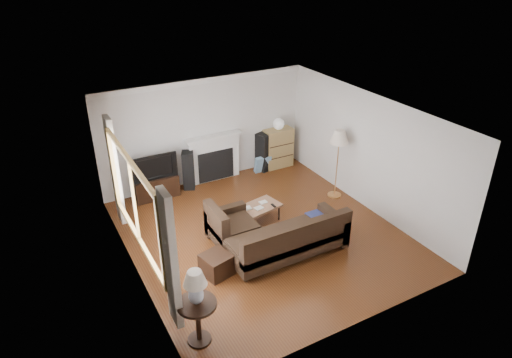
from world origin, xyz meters
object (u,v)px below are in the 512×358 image
bookshelf (278,148)px  coffee_table (257,215)px  sectional_sofa (288,237)px  side_table (198,322)px  floor_lamp (337,164)px  tv_stand (156,187)px

bookshelf → coffee_table: (-1.77, -2.09, -0.32)m
sectional_sofa → coffee_table: size_ratio=2.49×
side_table → coffee_table: bearing=46.1°
floor_lamp → coffee_table: bearing=-176.2°
bookshelf → side_table: size_ratio=1.43×
coffee_table → floor_lamp: 2.19m
bookshelf → floor_lamp: (0.33, -1.95, 0.29)m
tv_stand → side_table: size_ratio=1.40×
tv_stand → floor_lamp: 4.09m
sectional_sofa → side_table: bearing=-153.0°
coffee_table → floor_lamp: bearing=-7.1°
coffee_table → side_table: bearing=-144.8°
coffee_table → floor_lamp: floor_lamp is taller
side_table → bookshelf: bearing=47.8°
bookshelf → floor_lamp: floor_lamp is taller
floor_lamp → tv_stand: bearing=151.7°
bookshelf → sectional_sofa: size_ratio=0.42×
tv_stand → floor_lamp: floor_lamp is taller
bookshelf → coffee_table: 2.76m
bookshelf → floor_lamp: size_ratio=0.64×
tv_stand → bookshelf: bookshelf is taller
sectional_sofa → coffee_table: sectional_sofa is taller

